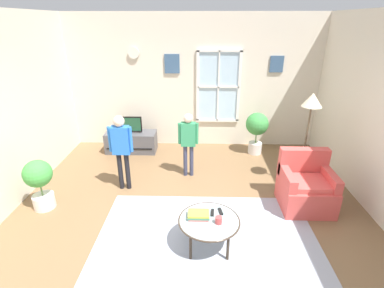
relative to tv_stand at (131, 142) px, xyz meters
name	(u,v)px	position (x,y,z in m)	size (l,w,h in m)	color
ground_plane	(189,233)	(1.38, -2.68, -0.23)	(6.07, 6.88, 0.02)	brown
back_wall	(194,83)	(1.39, 0.52, 1.22)	(5.47, 0.17, 2.89)	beige
area_rug	(207,240)	(1.63, -2.83, -0.22)	(2.97, 2.04, 0.01)	#999EAD
tv_stand	(131,142)	(0.00, 0.00, 0.00)	(1.10, 0.47, 0.45)	#4C4C51
television	(130,124)	(0.00, 0.00, 0.41)	(0.52, 0.08, 0.36)	#4C4C4C
armchair	(306,187)	(3.18, -1.98, 0.10)	(0.76, 0.74, 0.87)	#D14C47
coffee_table	(209,222)	(1.64, -2.94, 0.17)	(0.78, 0.78, 0.42)	#99B2B7
book_stack	(199,215)	(1.51, -2.89, 0.23)	(0.27, 0.18, 0.08)	#BB5A57
cup	(219,220)	(1.76, -2.99, 0.24)	(0.09, 0.09, 0.09)	#BF3F3F
remote_near_books	(221,211)	(1.80, -2.77, 0.20)	(0.04, 0.14, 0.02)	black
remote_near_cup	(212,213)	(1.69, -2.80, 0.20)	(0.04, 0.14, 0.02)	black
person_blue_shirt	(121,144)	(0.22, -1.55, 0.61)	(0.40, 0.18, 1.33)	black
person_green_shirt	(188,138)	(1.31, -1.06, 0.54)	(0.37, 0.17, 1.22)	#333851
potted_plant_by_window	(257,128)	(2.74, -0.03, 0.37)	(0.48, 0.48, 0.92)	silver
potted_plant_corner	(39,180)	(-0.91, -2.15, 0.26)	(0.42, 0.42, 0.81)	silver
floor_lamp	(311,110)	(3.30, -1.36, 1.17)	(0.32, 0.32, 1.67)	black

